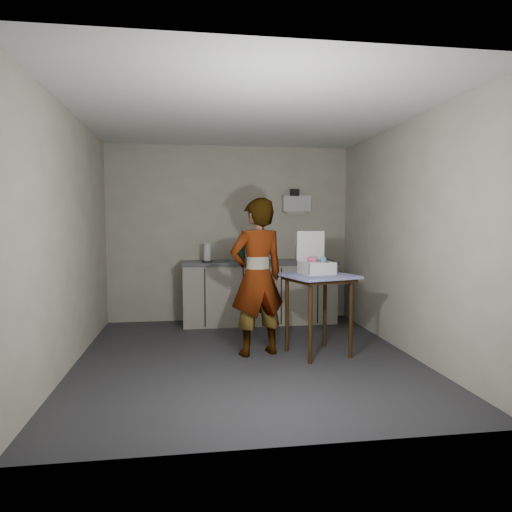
{
  "coord_description": "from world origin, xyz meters",
  "views": [
    {
      "loc": [
        -0.61,
        -4.83,
        1.47
      ],
      "look_at": [
        0.17,
        0.45,
        1.07
      ],
      "focal_mm": 32.0,
      "sensor_mm": 36.0,
      "label": 1
    }
  ],
  "objects": [
    {
      "name": "ground",
      "position": [
        0.0,
        0.0,
        0.0
      ],
      "size": [
        4.0,
        4.0,
        0.0
      ],
      "primitive_type": "plane",
      "color": "#29292E",
      "rests_on": "ground"
    },
    {
      "name": "wall_back",
      "position": [
        0.0,
        1.99,
        1.3
      ],
      "size": [
        3.6,
        0.02,
        2.6
      ],
      "primitive_type": "cube",
      "color": "#B2AB9B",
      "rests_on": "ground"
    },
    {
      "name": "wall_right",
      "position": [
        1.79,
        0.0,
        1.3
      ],
      "size": [
        0.02,
        4.0,
        2.6
      ],
      "primitive_type": "cube",
      "color": "#B2AB9B",
      "rests_on": "ground"
    },
    {
      "name": "wall_left",
      "position": [
        -1.79,
        0.0,
        1.3
      ],
      "size": [
        0.02,
        4.0,
        2.6
      ],
      "primitive_type": "cube",
      "color": "#B2AB9B",
      "rests_on": "ground"
    },
    {
      "name": "ceiling",
      "position": [
        0.0,
        0.0,
        2.6
      ],
      "size": [
        3.6,
        4.0,
        0.01
      ],
      "primitive_type": "cube",
      "color": "white",
      "rests_on": "wall_back"
    },
    {
      "name": "kitchen_counter",
      "position": [
        0.4,
        1.7,
        0.43
      ],
      "size": [
        2.24,
        0.62,
        0.91
      ],
      "color": "black",
      "rests_on": "ground"
    },
    {
      "name": "wall_shelf",
      "position": [
        1.0,
        1.92,
        1.75
      ],
      "size": [
        0.42,
        0.18,
        0.37
      ],
      "color": "silver",
      "rests_on": "ground"
    },
    {
      "name": "side_table",
      "position": [
        0.8,
        0.01,
        0.78
      ],
      "size": [
        0.86,
        0.86,
        0.9
      ],
      "rotation": [
        0.0,
        0.0,
        0.28
      ],
      "color": "#35220C",
      "rests_on": "ground"
    },
    {
      "name": "standing_man",
      "position": [
        0.13,
        0.1,
        0.87
      ],
      "size": [
        0.72,
        0.58,
        1.73
      ],
      "primitive_type": "imported",
      "rotation": [
        0.0,
        0.0,
        3.42
      ],
      "color": "#B2A593",
      "rests_on": "ground"
    },
    {
      "name": "soap_bottle",
      "position": [
        0.13,
        1.66,
        1.07
      ],
      "size": [
        0.14,
        0.14,
        0.33
      ],
      "primitive_type": "imported",
      "rotation": [
        0.0,
        0.0,
        0.14
      ],
      "color": "black",
      "rests_on": "kitchen_counter"
    },
    {
      "name": "soda_can",
      "position": [
        0.44,
        1.74,
        0.98
      ],
      "size": [
        0.07,
        0.07,
        0.13
      ],
      "primitive_type": "cylinder",
      "color": "red",
      "rests_on": "kitchen_counter"
    },
    {
      "name": "dark_bottle",
      "position": [
        0.16,
        1.75,
        1.02
      ],
      "size": [
        0.06,
        0.06,
        0.22
      ],
      "primitive_type": "cylinder",
      "color": "black",
      "rests_on": "kitchen_counter"
    },
    {
      "name": "paper_towel",
      "position": [
        -0.36,
        1.64,
        1.03
      ],
      "size": [
        0.15,
        0.15,
        0.26
      ],
      "color": "black",
      "rests_on": "kitchen_counter"
    },
    {
      "name": "dish_rack",
      "position": [
        1.12,
        1.67,
        0.97
      ],
      "size": [
        0.37,
        0.28,
        0.26
      ],
      "color": "white",
      "rests_on": "kitchen_counter"
    },
    {
      "name": "bakery_box",
      "position": [
        0.79,
        0.07,
        1.0
      ],
      "size": [
        0.38,
        0.39,
        0.47
      ],
      "rotation": [
        0.0,
        0.0,
        0.15
      ],
      "color": "silver",
      "rests_on": "side_table"
    }
  ]
}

